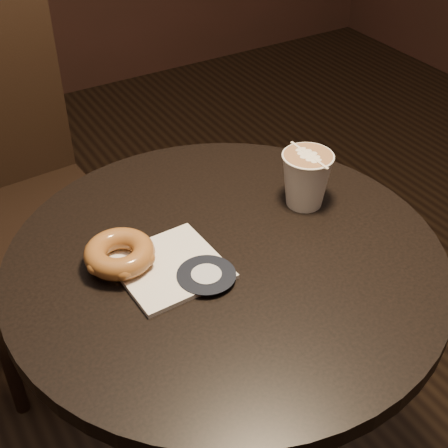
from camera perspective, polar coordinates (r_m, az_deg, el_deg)
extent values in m
cylinder|color=black|center=(1.00, 0.15, -3.46)|extent=(0.70, 0.70, 0.03)
cylinder|color=black|center=(1.27, 0.12, -16.05)|extent=(0.07, 0.07, 0.70)
cube|color=black|center=(1.64, -17.36, 0.23)|extent=(0.42, 0.42, 0.04)
cylinder|color=black|center=(1.63, -19.35, -10.98)|extent=(0.04, 0.04, 0.44)
cylinder|color=black|center=(1.69, -8.73, -6.63)|extent=(0.04, 0.04, 0.44)
cylinder|color=black|center=(1.93, -13.32, -0.82)|extent=(0.04, 0.04, 0.44)
cube|color=silver|center=(0.96, -4.97, -3.94)|extent=(0.16, 0.16, 0.01)
torus|color=brown|center=(0.96, -9.53, -2.67)|extent=(0.11, 0.11, 0.03)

